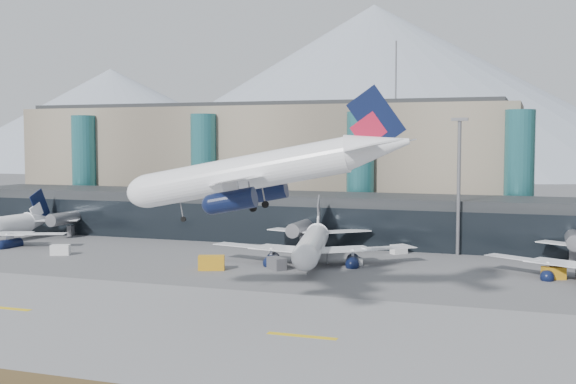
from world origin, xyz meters
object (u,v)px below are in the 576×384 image
(lightmast_mid, at_px, (459,178))
(veh_g, at_px, (356,261))
(veh_h, at_px, (211,263))
(jet_parked_mid, at_px, (314,235))
(hero_jet, at_px, (272,161))
(veh_e, at_px, (554,273))
(veh_d, at_px, (399,249))
(veh_a, at_px, (60,250))
(veh_c, at_px, (277,263))

(lightmast_mid, xyz_separation_m, veh_g, (-15.38, -16.47, -13.75))
(veh_h, bearing_deg, jet_parked_mid, 23.56)
(hero_jet, relative_size, veh_e, 11.65)
(veh_d, bearing_deg, veh_g, -155.65)
(veh_e, distance_m, veh_h, 54.38)
(veh_a, height_order, veh_c, veh_c)
(lightmast_mid, distance_m, veh_h, 48.88)
(veh_h, bearing_deg, lightmast_mid, 16.33)
(jet_parked_mid, distance_m, veh_c, 11.01)
(veh_c, bearing_deg, veh_a, -139.11)
(veh_a, relative_size, veh_e, 1.03)
(veh_c, distance_m, veh_d, 28.32)
(veh_d, bearing_deg, veh_a, 152.96)
(veh_h, bearing_deg, veh_d, 24.01)
(hero_jet, relative_size, jet_parked_mid, 1.03)
(jet_parked_mid, xyz_separation_m, veh_a, (-46.86, -8.90, -3.64))
(hero_jet, distance_m, veh_g, 40.40)
(lightmast_mid, bearing_deg, jet_parked_mid, -146.49)
(veh_a, relative_size, veh_d, 1.13)
(lightmast_mid, xyz_separation_m, veh_d, (-10.68, -2.05, -13.55))
(veh_c, relative_size, veh_g, 1.58)
(veh_e, bearing_deg, jet_parked_mid, 154.44)
(jet_parked_mid, relative_size, veh_g, 16.43)
(lightmast_mid, relative_size, veh_d, 8.46)
(hero_jet, bearing_deg, veh_h, 125.25)
(hero_jet, height_order, veh_d, hero_jet)
(veh_e, relative_size, veh_h, 0.78)
(veh_d, relative_size, veh_e, 0.91)
(lightmast_mid, height_order, veh_h, lightmast_mid)
(hero_jet, relative_size, veh_a, 11.34)
(veh_a, relative_size, veh_g, 1.49)
(jet_parked_mid, xyz_separation_m, veh_d, (12.73, 13.46, -3.74))
(veh_d, bearing_deg, hero_jet, -145.13)
(lightmast_mid, distance_m, veh_g, 26.40)
(veh_a, xyz_separation_m, veh_g, (54.89, 7.93, -0.29))
(veh_e, distance_m, veh_g, 32.04)
(lightmast_mid, height_order, veh_a, lightmast_mid)
(lightmast_mid, xyz_separation_m, veh_e, (16.56, -19.02, -13.47))
(veh_h, bearing_deg, veh_c, -0.91)
(veh_e, xyz_separation_m, veh_g, (-31.94, 2.55, -0.27))
(lightmast_mid, height_order, veh_c, lightmast_mid)
(veh_d, bearing_deg, jet_parked_mid, 178.99)
(veh_a, height_order, veh_e, veh_a)
(veh_g, xyz_separation_m, veh_h, (-21.47, -12.80, 0.51))
(veh_c, bearing_deg, jet_parked_mid, 113.31)
(lightmast_mid, distance_m, veh_d, 17.38)
(veh_e, height_order, veh_h, veh_h)
(lightmast_mid, bearing_deg, veh_d, -169.15)
(veh_a, bearing_deg, lightmast_mid, -3.59)
(veh_d, relative_size, veh_h, 0.71)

